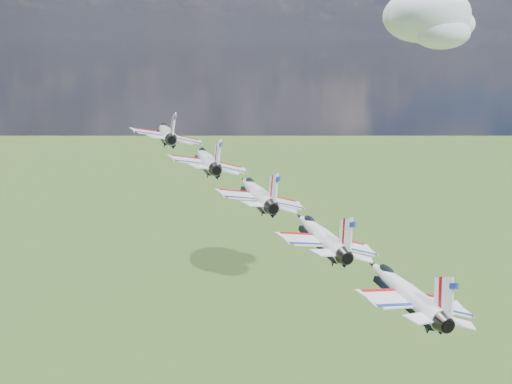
% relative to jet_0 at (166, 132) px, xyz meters
% --- Properties ---
extents(cloud_far, '(57.37, 45.08, 22.54)m').
position_rel_jet_0_xyz_m(cloud_far, '(76.56, 216.13, 21.65)').
color(cloud_far, white).
extents(jet_0, '(18.62, 20.98, 7.70)m').
position_rel_jet_0_xyz_m(jet_0, '(0.00, 0.00, 0.00)').
color(jet_0, white).
extents(jet_1, '(18.62, 20.98, 7.70)m').
position_rel_jet_0_xyz_m(jet_1, '(9.47, -9.19, -2.52)').
color(jet_1, white).
extents(jet_2, '(18.62, 20.98, 7.70)m').
position_rel_jet_0_xyz_m(jet_2, '(18.93, -18.39, -5.05)').
color(jet_2, white).
extents(jet_3, '(18.62, 20.98, 7.70)m').
position_rel_jet_0_xyz_m(jet_3, '(28.40, -27.58, -7.57)').
color(jet_3, white).
extents(jet_4, '(18.62, 20.98, 7.70)m').
position_rel_jet_0_xyz_m(jet_4, '(37.86, -36.78, -10.10)').
color(jet_4, white).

